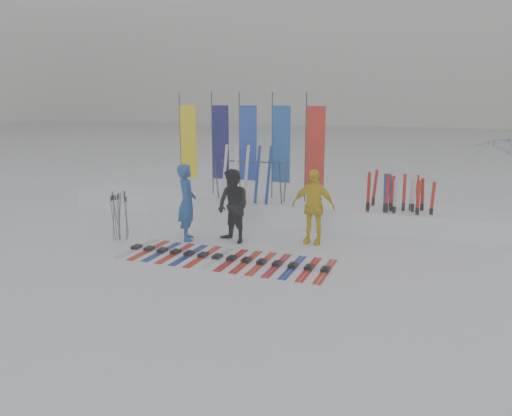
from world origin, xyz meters
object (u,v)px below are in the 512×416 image
at_px(ski_row, 224,258).
at_px(ski_rack, 251,175).
at_px(person_blue, 187,203).
at_px(person_black, 233,206).
at_px(person_yellow, 313,206).

xyz_separation_m(ski_row, ski_rack, (-0.78, 3.72, 1.35)).
bearing_deg(ski_rack, person_blue, -106.91).
relative_size(person_blue, person_black, 1.06).
bearing_deg(person_yellow, ski_rack, 145.60).
bearing_deg(ski_row, ski_rack, 101.81).
height_order(person_black, ski_row, person_black).
relative_size(person_yellow, ski_row, 0.39).
distance_m(ski_row, ski_rack, 4.04).
xyz_separation_m(person_black, person_yellow, (1.91, 0.62, 0.01)).
height_order(person_blue, person_black, person_blue).
height_order(person_yellow, ski_row, person_yellow).
bearing_deg(person_blue, person_yellow, -102.70).
height_order(ski_row, ski_rack, ski_rack).
xyz_separation_m(person_black, ski_rack, (-0.42, 2.33, 0.45)).
bearing_deg(person_black, person_blue, -144.85).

